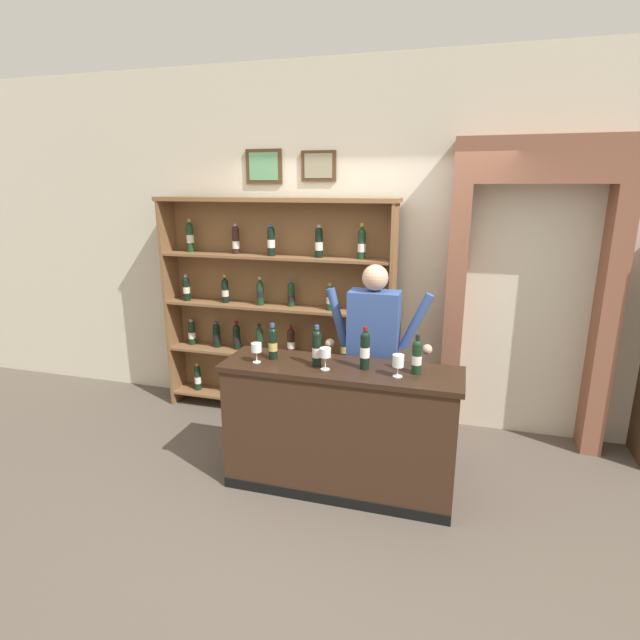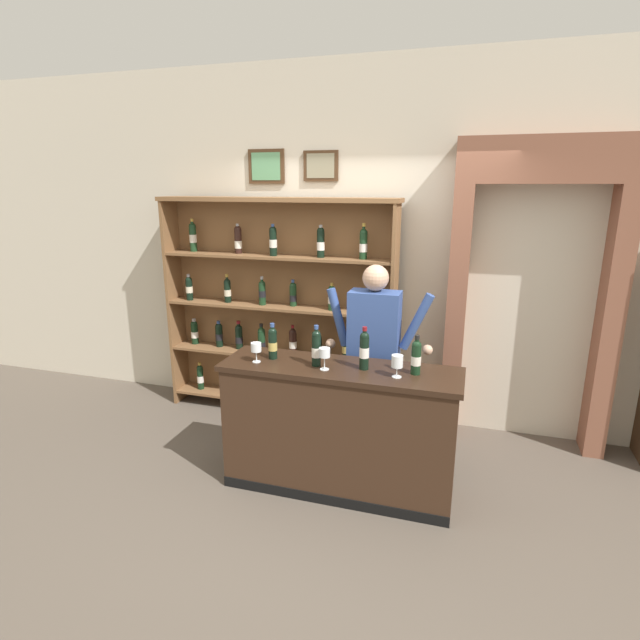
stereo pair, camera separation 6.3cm
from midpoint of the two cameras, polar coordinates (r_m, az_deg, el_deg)
name	(u,v)px [view 1 (the left image)]	position (r m, az deg, el deg)	size (l,w,h in m)	color
ground_plane	(326,485)	(4.10, 0.18, -18.27)	(14.00, 14.00, 0.02)	brown
back_wall	(366,248)	(4.83, 4.85, 8.21)	(12.00, 0.19, 3.33)	beige
wine_shelf	(277,305)	(4.89, -5.30, 1.76)	(2.33, 0.31, 2.13)	brown
archway_doorway	(530,275)	(4.66, 22.45, 4.79)	(1.37, 0.45, 2.62)	brown
tasting_counter	(340,429)	(3.82, 1.77, -12.25)	(1.74, 0.51, 0.98)	#382316
shopkeeper	(373,343)	(4.02, 5.66, -2.65)	(0.86, 0.22, 1.66)	#2D3347
tasting_bottle_grappa	(273,343)	(3.76, -5.87, -2.57)	(0.07, 0.07, 0.28)	black
tasting_bottle_super_tuscan	(317,347)	(3.60, -0.86, -3.13)	(0.07, 0.07, 0.30)	black
tasting_bottle_brunello	(365,349)	(3.54, 4.63, -3.32)	(0.07, 0.07, 0.31)	black
tasting_bottle_bianco	(417,356)	(3.51, 10.46, -4.03)	(0.07, 0.07, 0.28)	black
wine_glass_right	(398,361)	(3.44, 8.37, -4.69)	(0.08, 0.08, 0.16)	silver
wine_glass_left	(325,353)	(3.52, 0.09, -3.82)	(0.08, 0.08, 0.16)	silver
wine_glass_center	(256,348)	(3.70, -7.73, -3.20)	(0.08, 0.08, 0.15)	silver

